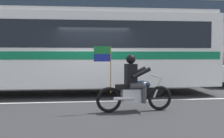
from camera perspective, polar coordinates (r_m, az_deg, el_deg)
ground_plane at (r=9.17m, az=-3.95°, el=-6.57°), size 60.00×60.00×0.00m
sidewalk_curb at (r=14.21m, az=-5.01°, el=-2.81°), size 28.00×3.80×0.15m
lane_center_stripe at (r=8.58m, az=-3.74°, el=-7.22°), size 26.60×0.14×0.01m
transit_bus at (r=10.24m, az=-10.56°, el=4.99°), size 11.76×2.82×3.22m
motorcycle_with_rider at (r=6.99m, az=4.95°, el=-4.09°), size 2.19×0.64×1.78m
fire_hydrant at (r=13.36m, az=-16.08°, el=-1.39°), size 0.22×0.30×0.75m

